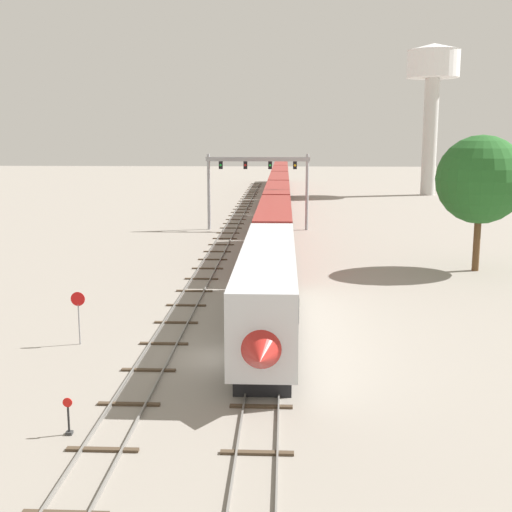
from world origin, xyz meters
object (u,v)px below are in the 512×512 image
object	(u,v)px
passenger_train	(278,195)
switch_stand	(69,421)
water_tower	(433,77)
stop_sign	(78,310)
signal_gantry	(258,175)
trackside_tree_left	(481,180)

from	to	relation	value
passenger_train	switch_stand	size ratio (longest dim) A/B	91.69
passenger_train	water_tower	size ratio (longest dim) A/B	4.95
passenger_train	switch_stand	world-z (taller)	passenger_train
switch_stand	stop_sign	size ratio (longest dim) A/B	0.51
passenger_train	water_tower	bearing A→B (deg)	48.34
passenger_train	switch_stand	xyz separation A→B (m)	(-7.10, -69.52, -2.09)
passenger_train	signal_gantry	world-z (taller)	signal_gantry
signal_gantry	switch_stand	distance (m)	54.49
signal_gantry	trackside_tree_left	size ratio (longest dim) A/B	1.09
passenger_train	trackside_tree_left	bearing A→B (deg)	-66.54
signal_gantry	water_tower	bearing A→B (deg)	57.42
trackside_tree_left	stop_sign	bearing A→B (deg)	-142.46
water_tower	stop_sign	world-z (taller)	water_tower
switch_stand	passenger_train	bearing A→B (deg)	84.17
switch_stand	water_tower	bearing A→B (deg)	71.04
signal_gantry	passenger_train	bearing A→B (deg)	81.78
trackside_tree_left	signal_gantry	bearing A→B (deg)	129.64
passenger_train	switch_stand	distance (m)	69.91
water_tower	switch_stand	distance (m)	107.98
passenger_train	water_tower	world-z (taller)	water_tower
water_tower	switch_stand	bearing A→B (deg)	-108.96
stop_sign	trackside_tree_left	distance (m)	34.09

